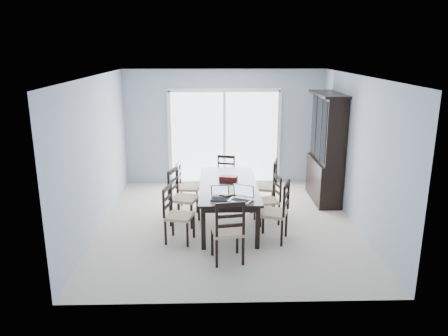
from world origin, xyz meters
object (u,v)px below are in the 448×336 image
at_px(chair_end_near, 229,225).
at_px(china_hutch, 326,149).
at_px(chair_right_near, 279,205).
at_px(laptop_silver, 240,197).
at_px(hot_tub, 204,151).
at_px(chair_left_near, 174,208).
at_px(dining_table, 228,188).
at_px(chair_end_far, 225,172).
at_px(cell_phone, 225,200).
at_px(game_box, 228,178).
at_px(chair_left_mid, 179,190).
at_px(chair_left_far, 184,181).
at_px(laptop_dark, 220,196).
at_px(chair_right_far, 269,180).
at_px(chair_right_mid, 272,194).

bearing_deg(chair_end_near, china_hutch, 43.26).
relative_size(chair_right_near, laptop_silver, 2.80).
bearing_deg(hot_tub, laptop_silver, -81.71).
xyz_separation_m(chair_left_near, laptop_silver, (1.05, -0.20, 0.24)).
height_order(china_hutch, hot_tub, china_hutch).
xyz_separation_m(china_hutch, chair_left_near, (-2.92, -1.93, -0.50)).
xyz_separation_m(dining_table, hot_tub, (-0.49, 3.53, -0.16)).
xyz_separation_m(dining_table, chair_end_far, (-0.01, 1.49, -0.14)).
relative_size(cell_phone, game_box, 0.34).
distance_m(chair_right_near, hot_tub, 4.44).
height_order(chair_end_far, game_box, chair_end_far).
bearing_deg(chair_left_mid, chair_left_far, -165.66).
relative_size(laptop_dark, cell_phone, 2.84).
bearing_deg(china_hutch, chair_left_mid, -157.94).
relative_size(chair_end_near, laptop_silver, 2.75).
bearing_deg(laptop_dark, chair_end_near, -75.75).
xyz_separation_m(laptop_dark, hot_tub, (-0.32, 4.32, -0.29)).
xyz_separation_m(chair_end_far, game_box, (0.02, -1.27, 0.25)).
height_order(chair_end_near, cell_phone, chair_end_near).
bearing_deg(game_box, dining_table, -92.49).
bearing_deg(laptop_dark, chair_end_far, 90.68).
bearing_deg(chair_left_mid, laptop_silver, 64.38).
bearing_deg(chair_right_far, dining_table, 142.54).
height_order(chair_right_far, chair_end_near, chair_right_far).
bearing_deg(laptop_dark, chair_right_mid, 46.67).
xyz_separation_m(chair_right_far, game_box, (-0.79, -0.42, 0.17)).
xyz_separation_m(china_hutch, hot_tub, (-2.51, 2.28, -0.56)).
distance_m(laptop_dark, laptop_silver, 0.33).
bearing_deg(laptop_dark, game_box, 84.70).
height_order(chair_right_near, cell_phone, chair_right_near).
relative_size(dining_table, chair_right_mid, 2.18).
bearing_deg(dining_table, chair_end_near, -91.85).
relative_size(chair_left_near, chair_left_far, 0.99).
distance_m(chair_end_far, cell_phone, 2.35).
xyz_separation_m(china_hutch, chair_left_far, (-2.85, -0.47, -0.50)).
bearing_deg(hot_tub, chair_end_near, -84.98).
bearing_deg(chair_end_far, china_hutch, -170.99).
distance_m(chair_left_far, chair_right_far, 1.63).
distance_m(chair_left_near, chair_end_far, 2.35).
bearing_deg(dining_table, chair_left_mid, 174.77).
bearing_deg(chair_right_far, chair_left_mid, 122.47).
xyz_separation_m(chair_left_far, game_box, (0.84, -0.56, 0.21)).
height_order(chair_left_mid, chair_right_mid, chair_left_mid).
xyz_separation_m(china_hutch, chair_right_far, (-1.23, -0.61, -0.45)).
distance_m(chair_left_mid, chair_right_mid, 1.64).
relative_size(chair_right_mid, chair_end_far, 1.00).
xyz_separation_m(chair_end_near, hot_tub, (-0.44, 5.01, -0.09)).
distance_m(chair_left_far, game_box, 1.03).
height_order(chair_left_near, laptop_silver, chair_left_near).
height_order(chair_end_far, hot_tub, hot_tub).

